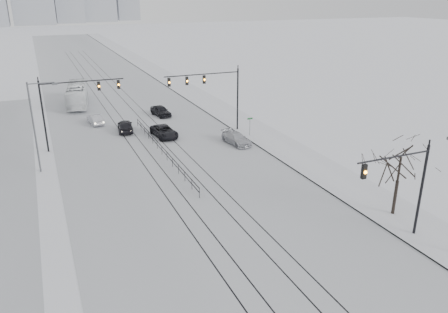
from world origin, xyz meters
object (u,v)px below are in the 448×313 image
Objects in this scene: sedan_nb_right at (236,139)px; box_truck at (77,95)px; sedan_nb_far at (161,111)px; sedan_sb_outer at (95,119)px; traffic_mast_near at (406,182)px; bare_tree at (400,163)px; sedan_nb_front at (164,131)px; sedan_sb_inner at (125,126)px.

sedan_nb_right is 31.29m from box_truck.
sedan_sb_outer is at bearing 173.95° from sedan_nb_far.
sedan_nb_far is at bearing 98.88° from sedan_nb_right.
box_truck is at bearing 108.14° from traffic_mast_near.
box_truck reaches higher than sedan_nb_right.
sedan_nb_far is 15.54m from box_truck.
traffic_mast_near is 3.85m from bare_tree.
traffic_mast_near is 1.71× the size of sedan_sb_outer.
box_truck is (-8.05, 21.35, 0.99)m from sedan_nb_front.
traffic_mast_near reaches higher than sedan_sb_inner.
traffic_mast_near reaches higher than sedan_sb_outer.
sedan_sb_inner reaches higher than sedan_nb_far.
traffic_mast_near is at bearing 105.08° from sedan_sb_outer.
bare_tree is 40.68m from sedan_sb_outer.
bare_tree is 1.40× the size of sedan_nb_far.
box_truck is at bearing -69.18° from sedan_sb_inner.
traffic_mast_near reaches higher than box_truck.
box_truck is (-19.25, 48.39, -2.80)m from bare_tree.
sedan_sb_inner is at bearing 116.05° from bare_tree.
bare_tree is 1.34× the size of sedan_sb_inner.
sedan_nb_front reaches higher than sedan_nb_right.
sedan_nb_far is (-4.78, 15.80, 0.07)m from sedan_nb_right.
sedan_sb_inner reaches higher than sedan_nb_right.
sedan_sb_inner is 8.48m from sedan_nb_far.
sedan_nb_right is at bearing -45.75° from sedan_nb_front.
bare_tree is (2.41, 3.00, -0.07)m from traffic_mast_near.
sedan_sb_outer is 11.52m from sedan_nb_front.
sedan_sb_outer is at bearing 125.02° from sedan_nb_right.
sedan_nb_front is (7.06, -9.11, 0.02)m from sedan_sb_outer.
bare_tree is 38.07m from sedan_nb_far.
sedan_nb_front is 22.84m from box_truck.
sedan_sb_outer is at bearing 122.62° from sedan_nb_front.
sedan_nb_far is at bearing -129.98° from sedan_sb_inner.
bare_tree is at bearing -72.67° from sedan_nb_front.
box_truck is at bearing -92.32° from sedan_sb_outer.
sedan_nb_far reaches higher than sedan_sb_outer.
bare_tree is at bearing -86.78° from sedan_nb_right.
sedan_nb_far is (9.33, 0.66, 0.07)m from sedan_sb_outer.
bare_tree is 1.31× the size of sedan_nb_right.
traffic_mast_near reaches higher than sedan_nb_right.
box_truck reaches higher than sedan_sb_inner.
sedan_sb_outer is (-18.26, 36.15, -3.82)m from bare_tree.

